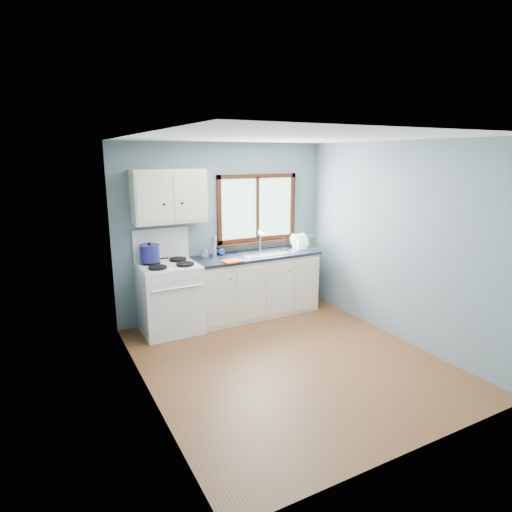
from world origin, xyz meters
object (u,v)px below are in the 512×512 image
skillet (150,260)px  dish_rack (300,244)px  gas_range (170,296)px  stockpot (150,253)px  base_cabinets (256,288)px  utensil_crock (205,253)px  thermos (214,247)px  sink (266,257)px

skillet → dish_rack: 2.29m
gas_range → stockpot: 0.63m
base_cabinets → dish_rack: bearing=2.5°
utensil_crock → thermos: size_ratio=1.12×
sink → utensil_crock: bearing=171.8°
base_cabinets → utensil_crock: 0.94m
utensil_crock → sink: bearing=-8.2°
utensil_crock → base_cabinets: bearing=-10.2°
gas_range → base_cabinets: gas_range is taller
sink → stockpot: same height
gas_range → utensil_crock: size_ratio=3.95×
stockpot → dish_rack: (2.30, -0.08, -0.09)m
base_cabinets → stockpot: stockpot is taller
stockpot → utensil_crock: utensil_crock is taller
sink → dish_rack: bearing=3.3°
sink → stockpot: 1.70m
base_cabinets → sink: sink is taller
gas_range → base_cabinets: (1.31, 0.02, -0.08)m
skillet → gas_range: bearing=-32.3°
gas_range → thermos: bearing=9.9°
skillet → stockpot: bearing=164.7°
stockpot → utensil_crock: 0.78m
base_cabinets → skillet: bearing=175.7°
base_cabinets → thermos: bearing=170.3°
gas_range → skillet: 0.54m
utensil_crock → dish_rack: size_ratio=0.74×
gas_range → skillet: bearing=146.0°
sink → utensil_crock: (-0.91, 0.13, 0.13)m
base_cabinets → skillet: skillet is taller
base_cabinets → thermos: thermos is taller
stockpot → utensil_crock: (0.78, 0.02, -0.08)m
base_cabinets → sink: (0.18, -0.00, 0.45)m
dish_rack → skillet: bearing=174.1°
gas_range → stockpot: (-0.20, 0.13, 0.58)m
sink → thermos: bearing=172.4°
sink → thermos: size_ratio=2.74×
gas_range → thermos: (0.70, 0.12, 0.58)m
utensil_crock → skillet: bearing=-178.7°
thermos → dish_rack: size_ratio=0.66×
thermos → dish_rack: (1.40, -0.07, -0.09)m
gas_range → dish_rack: size_ratio=2.91×
thermos → gas_range: bearing=-170.1°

